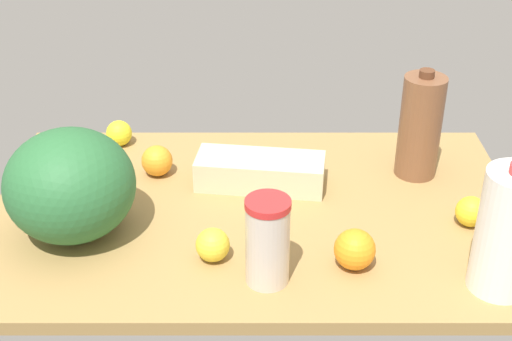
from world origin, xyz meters
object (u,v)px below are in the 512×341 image
Objects in this scene: egg_carton at (260,171)px; lemon_far_back at (213,245)px; milk_jug at (508,232)px; watermelon at (70,185)px; lemon_beside_bowl at (119,133)px; chocolate_milk_jug at (420,127)px; tumbler_cup at (267,241)px; orange_loose at (157,161)px; lemon_near_front at (471,212)px; orange_by_jug at (355,249)px.

lemon_far_back is (-9.74, -29.25, -0.18)cm from egg_carton.
milk_jug reaches higher than watermelon.
lemon_far_back reaches higher than lemon_beside_bowl.
chocolate_milk_jug is at bearing 15.85° from egg_carton.
tumbler_cup is 2.41× the size of orange_loose.
orange_loose is (-63.25, -0.68, -8.99)cm from chocolate_milk_jug.
orange_loose is at bearing 162.89° from lemon_near_front.
orange_loose is at bearing 122.73° from tumbler_cup.
orange_loose reaches higher than lemon_near_front.
orange_by_jug is (-27.11, 6.10, -8.52)cm from milk_jug.
watermelon is (-39.64, -19.77, 8.16)cm from egg_carton.
watermelon is 85.88cm from lemon_near_front.
orange_loose is at bearing 148.86° from milk_jug.
egg_carton is 4.48× the size of lemon_near_front.
tumbler_cup is 44.02cm from watermelon.
orange_loose is (-43.75, 36.71, -0.38)cm from orange_by_jug.
orange_by_jug is 76.37cm from lemon_beside_bowl.
lemon_near_front is (45.77, -16.80, -0.32)cm from egg_carton.
lemon_near_front is 0.80× the size of orange_by_jug.
egg_carton is at bearing 26.51° from watermelon.
lemon_beside_bowl is (-82.77, 37.41, 0.01)cm from lemon_near_front.
milk_jug reaches higher than lemon_far_back.
orange_by_jug reaches higher than orange_loose.
tumbler_cup is at bearing 177.62° from milk_jug.
milk_jug is 56.90cm from lemon_far_back.
milk_jug is at bearing -2.38° from tumbler_cup.
orange_loose is at bearing -52.67° from lemon_beside_bowl.
orange_by_jug is 1.24× the size of lemon_beside_bowl.
watermelon reaches higher than lemon_beside_bowl.
lemon_near_front is at bearing -12.80° from egg_carton.
lemon_far_back is at bearing -17.60° from watermelon.
milk_jug reaches higher than orange_by_jug.
watermelon is 3.89× the size of lemon_far_back.
lemon_beside_bowl is at bearing 127.33° from orange_loose.
orange_by_jug is at bearing -4.91° from lemon_far_back.
chocolate_milk_jug is at bearing 48.44° from tumbler_cup.
watermelon is 4.04× the size of lemon_beside_bowl.
tumbler_cup is at bearing -166.30° from orange_by_jug.
watermelon is 29.84cm from orange_loose.
egg_carton is 1.11× the size of watermelon.
milk_jug is at bearing -35.21° from lemon_beside_bowl.
lemon_near_front is at bearing -17.11° from orange_loose.
egg_carton reaches higher than lemon_near_front.
watermelon is at bearing -146.14° from egg_carton.
chocolate_milk_jug is 81.85cm from watermelon.
chocolate_milk_jug reaches higher than milk_jug.
tumbler_cup is at bearing -156.74° from lemon_near_front.
egg_carton is (-1.21, 35.94, -5.51)cm from tumbler_cup.
egg_carton is (-38.14, -5.70, -9.10)cm from chocolate_milk_jug.
lemon_beside_bowl is 0.96× the size of lemon_far_back.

